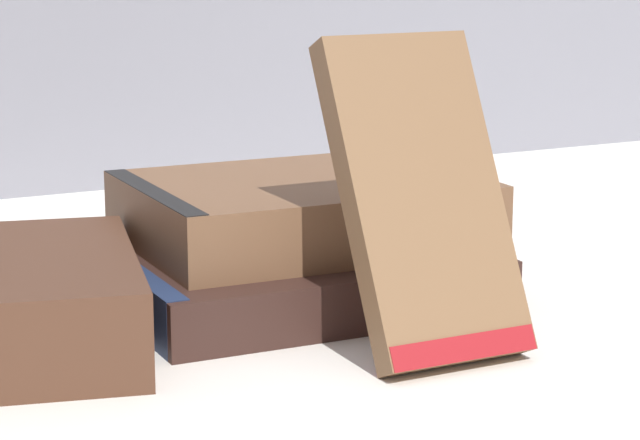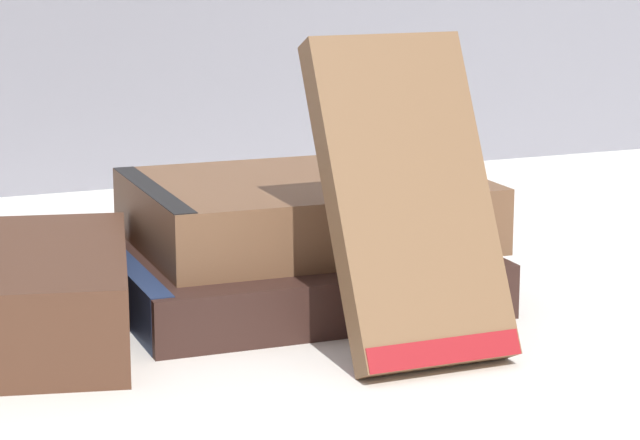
% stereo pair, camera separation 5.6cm
% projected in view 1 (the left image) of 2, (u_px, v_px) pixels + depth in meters
% --- Properties ---
extents(ground_plane, '(3.00, 3.00, 0.00)m').
position_uv_depth(ground_plane, '(265.00, 305.00, 0.74)').
color(ground_plane, white).
extents(book_flat_bottom, '(0.20, 0.16, 0.03)m').
position_uv_depth(book_flat_bottom, '(281.00, 275.00, 0.74)').
color(book_flat_bottom, '#331E19').
rests_on(book_flat_bottom, ground_plane).
extents(book_flat_top, '(0.19, 0.15, 0.04)m').
position_uv_depth(book_flat_top, '(294.00, 211.00, 0.75)').
color(book_flat_top, brown).
rests_on(book_flat_top, book_flat_bottom).
extents(book_leaning_front, '(0.08, 0.08, 0.15)m').
position_uv_depth(book_leaning_front, '(425.00, 208.00, 0.64)').
color(book_leaning_front, brown).
rests_on(book_leaning_front, ground_plane).
extents(pocket_watch, '(0.05, 0.05, 0.01)m').
position_uv_depth(pocket_watch, '(382.00, 170.00, 0.76)').
color(pocket_watch, silver).
rests_on(pocket_watch, book_flat_top).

